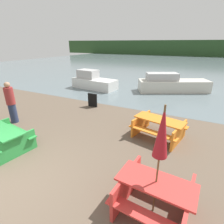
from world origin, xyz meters
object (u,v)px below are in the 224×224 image
at_px(picnic_table_orange, 159,126).
at_px(person, 11,103).
at_px(picnic_table_green, 1,137).
at_px(boat, 93,82).
at_px(signboard, 93,100).
at_px(picnic_table_red, 155,194).
at_px(umbrella_crimson, 162,133).
at_px(boat_second, 171,84).

xyz_separation_m(picnic_table_orange, person, (-6.08, -1.59, 0.47)).
bearing_deg(picnic_table_green, boat, 102.49).
bearing_deg(picnic_table_green, signboard, 85.46).
bearing_deg(picnic_table_red, picnic_table_orange, 101.34).
height_order(picnic_table_red, person, person).
bearing_deg(picnic_table_green, person, 135.95).
bearing_deg(umbrella_crimson, person, 166.44).
bearing_deg(umbrella_crimson, signboard, 133.51).
bearing_deg(person, boat_second, 58.41).
height_order(picnic_table_green, umbrella_crimson, umbrella_crimson).
bearing_deg(boat, picnic_table_green, -71.68).
bearing_deg(picnic_table_red, umbrella_crimson, 0.00).
relative_size(person, signboard, 2.44).
distance_m(picnic_table_orange, signboard, 4.43).
height_order(picnic_table_green, person, person).
relative_size(picnic_table_green, boat, 0.57).
relative_size(picnic_table_orange, signboard, 2.71).
bearing_deg(signboard, umbrella_crimson, -46.49).
relative_size(picnic_table_orange, person, 1.11).
bearing_deg(boat_second, picnic_table_green, -137.24).
height_order(picnic_table_orange, signboard, signboard).
bearing_deg(signboard, picnic_table_orange, -23.36).
relative_size(umbrella_crimson, boat_second, 0.48).
distance_m(umbrella_crimson, boat, 11.19).
bearing_deg(picnic_table_red, boat, 129.08).
distance_m(picnic_table_red, boat_second, 10.44).
xyz_separation_m(picnic_table_orange, boat, (-6.36, 5.41, 0.07)).
bearing_deg(person, picnic_table_green, -44.05).
bearing_deg(boat_second, picnic_table_red, -109.76).
height_order(picnic_table_red, boat_second, boat_second).
bearing_deg(boat_second, picnic_table_orange, -111.51).
height_order(umbrella_crimson, person, umbrella_crimson).
xyz_separation_m(picnic_table_orange, signboard, (-4.07, 1.76, -0.08)).
xyz_separation_m(picnic_table_green, picnic_table_orange, (4.46, 3.16, -0.01)).
relative_size(picnic_table_red, boat_second, 0.32).
relative_size(umbrella_crimson, signboard, 3.20).
height_order(boat, boat_second, boat).
bearing_deg(picnic_table_orange, signboard, 156.64).
xyz_separation_m(boat, boat_second, (5.64, 1.72, 0.00)).
bearing_deg(picnic_table_red, boat_second, 97.51).
height_order(boat_second, person, person).
bearing_deg(picnic_table_red, signboard, 133.51).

